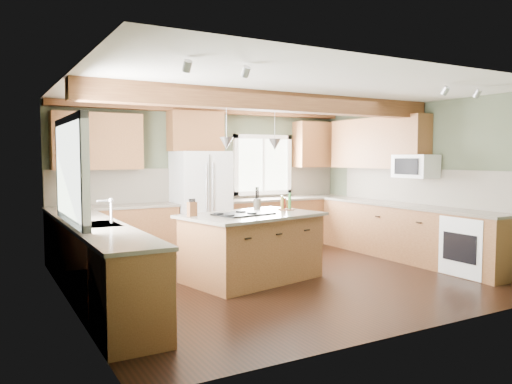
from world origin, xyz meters
TOP-DOWN VIEW (x-y plane):
  - floor at (0.00, 0.00)m, footprint 5.60×5.60m
  - ceiling at (0.00, 0.00)m, footprint 5.60×5.60m
  - wall_back at (0.00, 2.50)m, footprint 5.60×0.00m
  - wall_left at (-2.80, 0.00)m, footprint 0.00×5.00m
  - wall_right at (2.80, 0.00)m, footprint 0.00×5.00m
  - ceiling_beam at (0.00, 0.10)m, footprint 5.55×0.26m
  - soffit_trim at (0.00, 2.40)m, footprint 5.55×0.20m
  - backsplash_back at (0.00, 2.48)m, footprint 5.58×0.03m
  - backsplash_right at (2.78, 0.05)m, footprint 0.03×3.70m
  - base_cab_back_left at (-1.79, 2.20)m, footprint 2.02×0.60m
  - counter_back_left at (-1.79, 2.20)m, footprint 2.06×0.64m
  - base_cab_back_right at (1.49, 2.20)m, footprint 2.62×0.60m
  - counter_back_right at (1.49, 2.20)m, footprint 2.66×0.64m
  - base_cab_left at (-2.50, 0.05)m, footprint 0.60×3.70m
  - counter_left at (-2.50, 0.05)m, footprint 0.64×3.74m
  - base_cab_right at (2.50, 0.05)m, footprint 0.60×3.70m
  - counter_right at (2.50, 0.05)m, footprint 0.64×3.74m
  - upper_cab_back_left at (-1.99, 2.33)m, footprint 1.40×0.35m
  - upper_cab_over_fridge at (-0.30, 2.33)m, footprint 0.96×0.35m
  - upper_cab_right at (2.62, 0.90)m, footprint 0.35×2.20m
  - upper_cab_back_corner at (2.30, 2.33)m, footprint 0.90×0.35m
  - window_left at (-2.78, 0.05)m, footprint 0.04×1.60m
  - window_back at (1.15, 2.48)m, footprint 1.10×0.04m
  - sink at (-2.50, 0.05)m, footprint 0.50×0.65m
  - faucet at (-2.32, 0.05)m, footprint 0.02×0.02m
  - dishwasher at (-2.49, -1.25)m, footprint 0.60×0.60m
  - oven at (2.49, -1.25)m, footprint 0.60×0.72m
  - microwave at (2.58, -0.05)m, footprint 0.40×0.70m
  - pendant_left at (-0.83, 0.01)m, footprint 0.18×0.18m
  - pendant_right at (0.03, 0.19)m, footprint 0.18×0.18m
  - refrigerator at (-0.30, 2.12)m, footprint 0.90×0.74m
  - island at (-0.40, 0.10)m, footprint 1.93×1.42m
  - island_top at (-0.40, 0.10)m, footprint 2.07×1.55m
  - cooktop at (-0.54, 0.07)m, footprint 0.85×0.65m
  - knife_block at (-1.22, 0.24)m, footprint 0.12×0.10m
  - utensil_crock at (0.03, 0.70)m, footprint 0.14×0.14m
  - bottle_tray at (0.30, 0.31)m, footprint 0.29×0.29m

SIDE VIEW (x-z plane):
  - floor at x=0.00m, z-range 0.00..0.00m
  - dishwasher at x=-2.49m, z-range 0.01..0.85m
  - oven at x=2.49m, z-range 0.01..0.85m
  - base_cab_back_left at x=-1.79m, z-range 0.00..0.88m
  - base_cab_back_right at x=1.49m, z-range 0.00..0.88m
  - base_cab_left at x=-2.50m, z-range 0.00..0.88m
  - base_cab_right at x=2.50m, z-range 0.00..0.88m
  - island at x=-0.40m, z-range 0.00..0.88m
  - counter_back_left at x=-1.79m, z-range 0.88..0.92m
  - counter_back_right at x=1.49m, z-range 0.88..0.92m
  - counter_left at x=-2.50m, z-range 0.88..0.92m
  - counter_right at x=2.50m, z-range 0.88..0.92m
  - refrigerator at x=-0.30m, z-range 0.00..1.80m
  - island_top at x=-0.40m, z-range 0.88..0.92m
  - sink at x=-2.50m, z-range 0.89..0.92m
  - cooktop at x=-0.54m, z-range 0.92..0.94m
  - utensil_crock at x=0.03m, z-range 0.92..1.07m
  - knife_block at x=-1.22m, z-range 0.92..1.11m
  - bottle_tray at x=0.30m, z-range 0.92..1.16m
  - faucet at x=-2.32m, z-range 0.91..1.19m
  - backsplash_back at x=0.00m, z-range 0.92..1.50m
  - backsplash_right at x=2.78m, z-range 0.92..1.50m
  - wall_back at x=0.00m, z-range -1.50..4.10m
  - wall_left at x=-2.80m, z-range -1.20..3.80m
  - wall_right at x=2.80m, z-range -1.20..3.80m
  - window_back at x=1.15m, z-range 1.05..2.05m
  - window_left at x=-2.78m, z-range 1.02..2.08m
  - microwave at x=2.58m, z-range 1.36..1.74m
  - pendant_left at x=-0.83m, z-range 1.80..1.96m
  - pendant_right at x=0.03m, z-range 1.80..1.96m
  - upper_cab_back_left at x=-1.99m, z-range 1.50..2.40m
  - upper_cab_right at x=2.62m, z-range 1.50..2.40m
  - upper_cab_back_corner at x=2.30m, z-range 1.50..2.40m
  - upper_cab_over_fridge at x=-0.30m, z-range 1.80..2.50m
  - ceiling_beam at x=0.00m, z-range 2.34..2.60m
  - soffit_trim at x=0.00m, z-range 2.49..2.59m
  - ceiling at x=0.00m, z-range 2.60..2.60m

